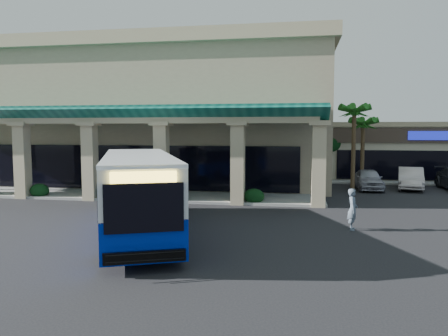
% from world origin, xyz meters
% --- Properties ---
extents(ground, '(110.00, 110.00, 0.00)m').
position_xyz_m(ground, '(0.00, 0.00, 0.00)').
color(ground, black).
extents(main_building, '(30.80, 14.80, 11.35)m').
position_xyz_m(main_building, '(-8.00, 16.00, 5.67)').
color(main_building, tan).
rests_on(main_building, ground).
extents(arcade, '(30.00, 6.20, 5.70)m').
position_xyz_m(arcade, '(-8.00, 6.80, 2.85)').
color(arcade, '#0D5349').
rests_on(arcade, ground).
extents(strip_mall, '(22.50, 12.50, 4.90)m').
position_xyz_m(strip_mall, '(18.00, 24.00, 2.45)').
color(strip_mall, beige).
rests_on(strip_mall, ground).
extents(palm_0, '(2.40, 2.40, 6.60)m').
position_xyz_m(palm_0, '(8.50, 11.00, 3.30)').
color(palm_0, '#1E5F19').
rests_on(palm_0, ground).
extents(palm_1, '(2.40, 2.40, 5.80)m').
position_xyz_m(palm_1, '(9.50, 14.00, 2.90)').
color(palm_1, '#1E5F19').
rests_on(palm_1, ground).
extents(broadleaf_tree, '(2.60, 2.60, 4.81)m').
position_xyz_m(broadleaf_tree, '(7.50, 19.00, 2.41)').
color(broadleaf_tree, black).
rests_on(broadleaf_tree, ground).
extents(transit_bus, '(6.96, 11.73, 3.24)m').
position_xyz_m(transit_bus, '(-1.60, -2.23, 1.62)').
color(transit_bus, '#001CA3').
rests_on(transit_bus, ground).
extents(pedestrian, '(0.50, 0.69, 1.77)m').
position_xyz_m(pedestrian, '(7.21, -0.24, 0.88)').
color(pedestrian, slate).
rests_on(pedestrian, ground).
extents(car_silver, '(1.76, 4.37, 1.49)m').
position_xyz_m(car_silver, '(9.81, 13.03, 0.74)').
color(car_silver, '#A9A8B6').
rests_on(car_silver, ground).
extents(car_white, '(2.56, 4.96, 1.56)m').
position_xyz_m(car_white, '(12.86, 13.80, 0.78)').
color(car_white, silver).
rests_on(car_white, ground).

